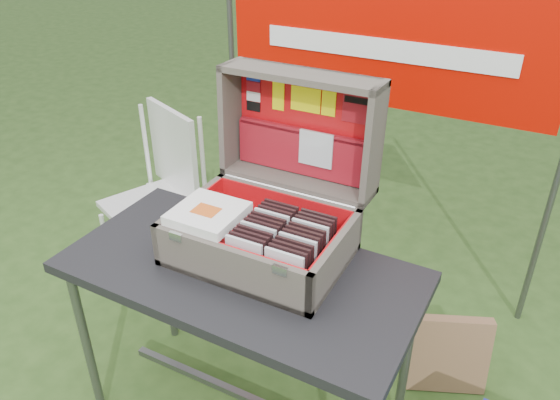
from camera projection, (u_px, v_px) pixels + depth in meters
The scene contains 84 objects.
table at pixel (244, 349), 2.13m from camera, with size 1.27×0.63×0.79m, color black, non-canonical shape.
table_top at pixel (240, 272), 1.94m from camera, with size 1.27×0.63×0.04m, color black.
table_leg_fl at pixel (87, 345), 2.17m from camera, with size 0.04×0.04×0.75m, color #59595B.
table_leg_bl at pixel (167, 274), 2.56m from camera, with size 0.04×0.04×0.75m, color #59595B.
table_leg_br at pixel (406, 360), 2.10m from camera, with size 0.04×0.04×0.75m, color #59595B.
table_brace at pixel (246, 397), 2.27m from camera, with size 1.12×0.03×0.03m, color #59595B.
suitcase at pixel (267, 177), 1.88m from camera, with size 0.61×0.60×0.60m, color #645B52, non-canonical shape.
suitcase_base_bottom at pixel (260, 253), 1.98m from camera, with size 0.61×0.44×0.02m, color #645B52.
suitcase_base_wall_front at pixel (229, 269), 1.79m from camera, with size 0.61×0.02×0.16m, color #645B52.
suitcase_base_wall_back at pixel (286, 211), 2.10m from camera, with size 0.61×0.02×0.16m, color #645B52.
suitcase_base_wall_left at pixel (192, 217), 2.06m from camera, with size 0.02×0.44×0.16m, color #645B52.
suitcase_base_wall_right at pixel (336, 260), 1.83m from camera, with size 0.02×0.44×0.16m, color #645B52.
suitcase_liner_floor at pixel (260, 250), 1.97m from camera, with size 0.56×0.39×0.01m, color red.
suitcase_latch_left at pixel (176, 237), 1.82m from camera, with size 0.05×0.01×0.03m, color silver.
suitcase_latch_right at pixel (280, 270), 1.66m from camera, with size 0.05×0.01×0.03m, color silver.
suitcase_hinge at pixel (288, 191), 2.07m from camera, with size 0.02×0.02×0.55m, color silver.
suitcase_lid_back at pixel (307, 124), 2.09m from camera, with size 0.61×0.44×0.02m, color #645B52.
suitcase_lid_rim_far at pixel (301, 75), 1.93m from camera, with size 0.61×0.02×0.16m, color #645B52.
suitcase_lid_rim_near at pixel (297, 180), 2.13m from camera, with size 0.61×0.02×0.16m, color #645B52.
suitcase_lid_rim_left at pixel (232, 117), 2.15m from camera, with size 0.02×0.44×0.16m, color #645B52.
suitcase_lid_rim_right at pixel (374, 145), 1.91m from camera, with size 0.02×0.44×0.16m, color #645B52.
suitcase_lid_liner at pixel (305, 126), 2.07m from camera, with size 0.56×0.38×0.01m, color red.
suitcase_liner_wall_front at pixel (231, 263), 1.79m from camera, with size 0.56×0.01×0.14m, color red.
suitcase_liner_wall_back at pixel (284, 210), 2.08m from camera, with size 0.56×0.01×0.14m, color red.
suitcase_liner_wall_left at pixel (195, 215), 2.05m from camera, with size 0.01×0.39×0.14m, color red.
suitcase_liner_wall_right at pixel (332, 256), 1.83m from camera, with size 0.01×0.39×0.14m, color red.
suitcase_lid_pocket at pixel (302, 152), 2.11m from camera, with size 0.54×0.17×0.03m, color maroon.
suitcase_pocket_edge at pixel (302, 131), 2.06m from camera, with size 0.53×0.02×0.02m, color maroon.
suitcase_pocket_cd at pixel (316, 149), 2.05m from camera, with size 0.14×0.14×0.01m, color silver.
lid_sticker_cc_a at pixel (253, 76), 2.08m from camera, with size 0.06×0.04×0.00m, color #1933B2.
lid_sticker_cc_b at pixel (253, 87), 2.10m from camera, with size 0.06×0.04×0.00m, color maroon.
lid_sticker_cc_c at pixel (253, 97), 2.12m from camera, with size 0.06×0.04×0.00m, color white.
lid_sticker_cc_d at pixel (253, 106), 2.14m from camera, with size 0.06×0.04×0.00m, color black.
lid_card_neon_tall at pixel (278, 95), 2.07m from camera, with size 0.05×0.12×0.00m, color #E8E509.
lid_card_neon_main at pixel (306, 100), 2.02m from camera, with size 0.12×0.09×0.00m, color #E8E509.
lid_card_neon_small at pixel (329, 104), 1.98m from camera, with size 0.05×0.09×0.00m, color #E8E509.
lid_sticker_band at pixel (357, 109), 1.94m from camera, with size 0.11×0.11×0.00m, color maroon.
lid_sticker_band_bar at pixel (358, 100), 1.93m from camera, with size 0.10×0.02×0.00m, color black.
cd_left_0 at pixel (244, 260), 1.79m from camera, with size 0.14×0.01×0.15m, color silver.
cd_left_1 at pixel (248, 256), 1.81m from camera, with size 0.14×0.01×0.15m, color black.
cd_left_2 at pixel (252, 252), 1.82m from camera, with size 0.14×0.01×0.15m, color black.
cd_left_3 at pixel (255, 248), 1.84m from camera, with size 0.14×0.01×0.15m, color black.
cd_left_4 at pixel (259, 245), 1.86m from camera, with size 0.14×0.01×0.15m, color silver.
cd_left_5 at pixel (262, 241), 1.88m from camera, with size 0.14×0.01×0.15m, color black.
cd_left_6 at pixel (266, 238), 1.90m from camera, with size 0.14×0.01×0.15m, color black.
cd_left_7 at pixel (269, 234), 1.92m from camera, with size 0.14×0.01×0.15m, color black.
cd_left_8 at pixel (272, 231), 1.93m from camera, with size 0.14×0.01×0.15m, color silver.
cd_left_9 at pixel (275, 228), 1.95m from camera, with size 0.14×0.01×0.15m, color black.
cd_left_10 at pixel (278, 224), 1.97m from camera, with size 0.14×0.01×0.15m, color black.
cd_left_11 at pixel (281, 221), 1.99m from camera, with size 0.14×0.01×0.15m, color black.
cd_right_0 at pixel (284, 273), 1.73m from camera, with size 0.14×0.01×0.15m, color silver.
cd_right_1 at pixel (288, 268), 1.75m from camera, with size 0.14×0.01×0.15m, color black.
cd_right_2 at pixel (291, 264), 1.76m from camera, with size 0.14×0.01×0.15m, color black.
cd_right_3 at pixel (294, 260), 1.78m from camera, with size 0.14×0.01×0.15m, color black.
cd_right_4 at pixel (297, 257), 1.80m from camera, with size 0.14×0.01×0.15m, color silver.
cd_right_5 at pixel (301, 253), 1.82m from camera, with size 0.14×0.01×0.15m, color black.
cd_right_6 at pixel (304, 249), 1.84m from camera, with size 0.14×0.01×0.15m, color black.
cd_right_7 at pixel (307, 245), 1.86m from camera, with size 0.14×0.01×0.15m, color black.
cd_right_8 at pixel (310, 242), 1.87m from camera, with size 0.14×0.01×0.15m, color silver.
cd_right_9 at pixel (313, 238), 1.89m from camera, with size 0.14×0.01×0.15m, color black.
cd_right_10 at pixel (315, 235), 1.91m from camera, with size 0.14×0.01×0.15m, color black.
cd_right_11 at pixel (318, 232), 1.93m from camera, with size 0.14×0.01×0.15m, color black.
songbook_0 at pixel (208, 217), 1.90m from camera, with size 0.23×0.23×0.01m, color white.
songbook_1 at pixel (208, 216), 1.90m from camera, with size 0.23×0.23×0.01m, color white.
songbook_2 at pixel (208, 215), 1.90m from camera, with size 0.23×0.23×0.01m, color white.
songbook_3 at pixel (208, 214), 1.90m from camera, with size 0.23×0.23×0.01m, color white.
songbook_4 at pixel (208, 212), 1.89m from camera, with size 0.23×0.23×0.01m, color white.
songbook_5 at pixel (208, 211), 1.89m from camera, with size 0.23×0.23×0.01m, color white.
songbook_6 at pixel (208, 210), 1.89m from camera, with size 0.23×0.23×0.01m, color white.
songbook_graphic at pixel (206, 210), 1.88m from camera, with size 0.09×0.07×0.00m, color #D85919.
chair at pixel (154, 209), 2.87m from camera, with size 0.44×0.49×0.97m, color silver, non-canonical shape.
chair_seat at pixel (153, 207), 2.86m from camera, with size 0.44×0.44×0.03m, color silver.
chair_backrest at pixel (173, 150), 2.90m from camera, with size 0.44×0.03×0.46m, color silver.
chair_leg_fl at pixel (109, 254), 2.92m from camera, with size 0.02×0.02×0.50m, color silver.
chair_leg_fr at pixel (165, 274), 2.77m from camera, with size 0.02×0.02×0.50m, color silver.
chair_leg_bl at pixel (153, 221), 3.20m from camera, with size 0.02×0.02×0.50m, color silver.
chair_leg_br at pixel (206, 238), 3.05m from camera, with size 0.02×0.02×0.50m, color silver.
chair_upright_left at pixel (146, 145), 2.98m from camera, with size 0.02×0.02×0.46m, color silver.
chair_upright_right at pixel (203, 159), 2.83m from camera, with size 0.02×0.02×0.46m, color silver.
cardboard_box at pixel (448, 354), 2.38m from camera, with size 0.35×0.06×0.37m, color #92684B.
banner_post_left at pixel (234, 109), 3.11m from camera, with size 0.03×0.03×1.70m, color #59595B.
banner_post_right at pixel (559, 173), 2.43m from camera, with size 0.03×0.03×1.70m, color #59595B.
banner at pixel (385, 49), 2.53m from camera, with size 1.60×0.01×0.55m, color #B40A00.
banner_text at pixel (384, 49), 2.52m from camera, with size 1.20×0.00×0.10m, color white.
Camera 1 is at (0.75, -1.39, 1.97)m, focal length 35.00 mm.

